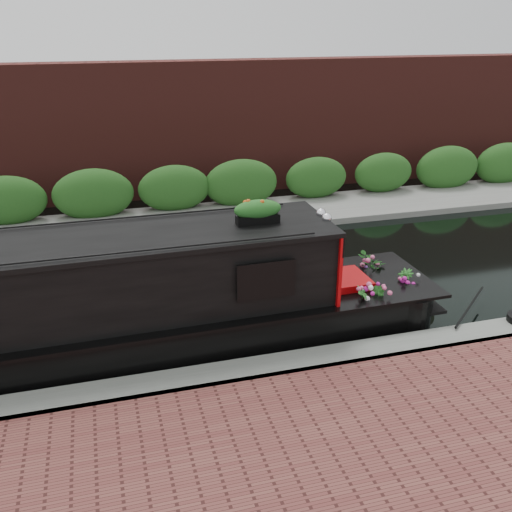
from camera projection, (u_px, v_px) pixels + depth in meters
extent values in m
plane|color=black|center=(205.00, 291.00, 11.63)|extent=(80.00, 80.00, 0.00)
cube|color=slate|center=(246.00, 382.00, 8.70)|extent=(40.00, 0.60, 0.50)
cube|color=gray|center=(175.00, 225.00, 15.36)|extent=(40.00, 2.40, 0.34)
cube|color=#24541C|center=(170.00, 214.00, 16.16)|extent=(40.00, 1.10, 2.80)
cube|color=#4F1F1B|center=(161.00, 194.00, 18.02)|extent=(40.00, 1.00, 8.00)
cube|color=black|center=(58.00, 286.00, 8.77)|extent=(8.66, 1.77, 1.27)
cube|color=black|center=(52.00, 245.00, 8.51)|extent=(8.80, 1.92, 0.08)
cube|color=#A90609|center=(321.00, 256.00, 9.86)|extent=(0.08, 1.64, 1.27)
cube|color=black|center=(266.00, 280.00, 8.77)|extent=(0.85, 0.04, 0.52)
cube|color=#A90609|center=(345.00, 288.00, 10.24)|extent=(0.76, 0.86, 0.47)
sphere|color=white|center=(327.00, 218.00, 9.46)|extent=(0.17, 0.17, 0.17)
sphere|color=white|center=(321.00, 213.00, 9.69)|extent=(0.17, 0.17, 0.17)
cube|color=black|center=(258.00, 219.00, 9.27)|extent=(0.71, 0.22, 0.15)
ellipsoid|color=#CA5116|center=(258.00, 208.00, 9.19)|extent=(0.78, 0.23, 0.23)
imported|color=#266622|center=(362.00, 301.00, 9.65)|extent=(0.35, 0.36, 0.57)
imported|color=#266622|center=(377.00, 300.00, 9.77)|extent=(0.27, 0.31, 0.50)
imported|color=#266622|center=(372.00, 268.00, 10.90)|extent=(0.72, 0.72, 0.61)
imported|color=#266622|center=(404.00, 283.00, 10.38)|extent=(0.38, 0.38, 0.53)
imported|color=#266622|center=(324.00, 270.00, 10.81)|extent=(0.23, 0.32, 0.59)
cylinder|color=olive|center=(424.00, 302.00, 10.86)|extent=(0.29, 0.38, 0.29)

